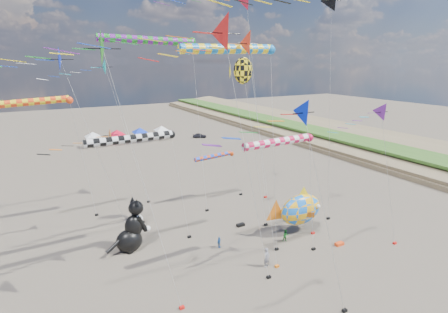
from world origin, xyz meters
name	(u,v)px	position (x,y,z in m)	size (l,w,h in m)	color
ground	(315,309)	(0.00, 0.00, 0.00)	(260.00, 260.00, 0.00)	brown
delta_kite_0	(309,2)	(7.17, 10.67, 22.80)	(15.37, 2.60, 24.41)	black
delta_kite_1	(105,52)	(-12.45, 4.71, 18.07)	(10.32, 2.31, 19.50)	#217B1B
delta_kite_3	(301,119)	(-3.43, -1.25, 14.51)	(9.81, 1.64, 15.75)	#0625E1
delta_kite_4	(241,47)	(-3.17, 5.68, 18.53)	(10.64, 2.02, 19.91)	#FF381B
delta_kite_5	(93,139)	(-11.41, 19.97, 10.14)	(9.28, 1.61, 11.38)	#E25E11
delta_kite_6	(375,116)	(8.53, 3.31, 13.15)	(9.79, 1.68, 14.39)	#77259A
delta_kite_7	(50,62)	(-14.66, 14.87, 17.48)	(12.31, 2.24, 18.90)	#112BC4
delta_kite_8	(220,37)	(-5.27, 4.71, 19.04)	(13.21, 2.59, 20.60)	red
delta_kite_9	(92,70)	(-10.10, 25.47, 16.66)	(10.77, 1.88, 17.97)	#0FE0D3
windsock_0	(151,41)	(-5.13, 19.43, 19.49)	(11.24, 0.81, 19.97)	#198C21
windsock_1	(233,50)	(-2.45, 8.03, 18.36)	(9.57, 0.77, 18.83)	blue
windsock_2	(134,139)	(-8.77, 14.33, 10.94)	(9.37, 0.75, 11.37)	black
windsock_3	(33,103)	(-16.23, 24.51, 13.52)	(9.38, 0.76, 13.96)	#EF3D14
windsock_4	(282,142)	(1.28, 6.35, 11.14)	(8.34, 0.71, 11.56)	#CE0E41
windsock_5	(216,156)	(3.25, 21.95, 5.94)	(6.95, 0.61, 6.31)	#C1390D
angelfish_kite	(242,72)	(2.53, 14.80, 16.50)	(3.74, 3.02, 17.96)	yellow
cat_inflatable	(131,225)	(-9.50, 14.90, 2.56)	(3.79, 1.90, 5.12)	black
fish_inflatable	(300,209)	(6.87, 9.82, 2.62)	(6.69, 2.90, 5.15)	blue
person_adult	(267,257)	(0.13, 6.23, 0.89)	(0.65, 0.42, 1.77)	gray
child_green	(286,236)	(4.42, 8.98, 0.63)	(0.61, 0.48, 1.26)	#22842D
child_blue	(219,242)	(-2.02, 11.15, 0.56)	(0.66, 0.28, 1.13)	#3068B3
kite_bag_0	(300,212)	(10.25, 13.62, 0.15)	(0.90, 0.44, 0.30)	blue
kite_bag_1	(339,244)	(8.58, 5.79, 0.15)	(0.90, 0.44, 0.30)	#FF4715
kite_bag_2	(241,225)	(2.17, 14.01, 0.15)	(0.90, 0.44, 0.30)	black
tent_row	(129,129)	(1.50, 60.00, 3.15)	(19.20, 4.20, 3.80)	white
parked_car	(200,136)	(17.57, 58.00, 0.55)	(1.29, 3.21, 1.09)	#26262D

